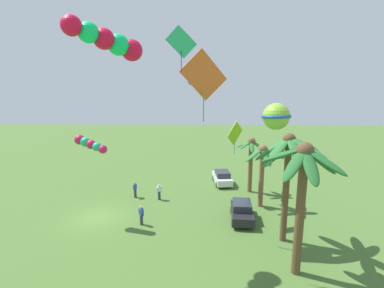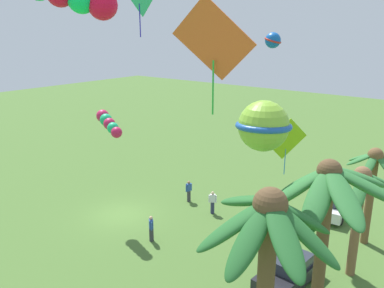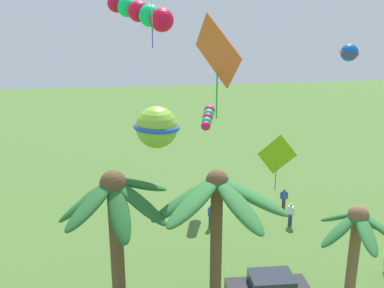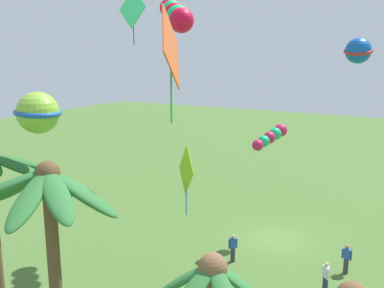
# 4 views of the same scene
# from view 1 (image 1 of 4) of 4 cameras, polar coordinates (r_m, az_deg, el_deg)

# --- Properties ---
(ground_plane) EXTENTS (120.00, 120.00, 0.00)m
(ground_plane) POSITION_cam_1_polar(r_m,az_deg,el_deg) (26.34, -18.23, -13.64)
(ground_plane) COLOR #476B2D
(palm_tree_0) EXTENTS (2.93, 2.96, 5.80)m
(palm_tree_0) POSITION_cam_1_polar(r_m,az_deg,el_deg) (30.07, 11.59, -1.67)
(palm_tree_0) COLOR brown
(palm_tree_0) RESTS_ON ground
(palm_tree_1) EXTENTS (3.47, 3.78, 5.82)m
(palm_tree_1) POSITION_cam_1_polar(r_m,az_deg,el_deg) (26.60, 13.87, -3.34)
(palm_tree_1) COLOR brown
(palm_tree_1) RESTS_ON ground
(palm_tree_2) EXTENTS (5.09, 4.92, 7.83)m
(palm_tree_2) POSITION_cam_1_polar(r_m,az_deg,el_deg) (20.61, 18.64, -2.24)
(palm_tree_2) COLOR brown
(palm_tree_2) RESTS_ON ground
(palm_tree_3) EXTENTS (4.31, 4.39, 7.93)m
(palm_tree_3) POSITION_cam_1_polar(r_m,az_deg,el_deg) (17.13, 21.14, -5.82)
(palm_tree_3) COLOR brown
(palm_tree_3) RESTS_ON ground
(parked_car_0) EXTENTS (4.06, 2.10, 1.51)m
(parked_car_0) POSITION_cam_1_polar(r_m,az_deg,el_deg) (32.97, 6.00, -6.60)
(parked_car_0) COLOR silver
(parked_car_0) RESTS_ON ground
(parked_car_1) EXTENTS (4.01, 1.98, 1.51)m
(parked_car_1) POSITION_cam_1_polar(r_m,az_deg,el_deg) (24.74, 9.86, -12.99)
(parked_car_1) COLOR black
(parked_car_1) RESTS_ON ground
(spectator_0) EXTENTS (0.54, 0.31, 1.59)m
(spectator_0) POSITION_cam_1_polar(r_m,az_deg,el_deg) (29.42, -11.23, -8.88)
(spectator_0) COLOR #38383D
(spectator_0) RESTS_ON ground
(spectator_1) EXTENTS (0.42, 0.44, 1.59)m
(spectator_1) POSITION_cam_1_polar(r_m,az_deg,el_deg) (23.91, -10.03, -13.72)
(spectator_1) COLOR #38383D
(spectator_1) RESTS_ON ground
(spectator_2) EXTENTS (0.40, 0.47, 1.59)m
(spectator_2) POSITION_cam_1_polar(r_m,az_deg,el_deg) (28.51, -6.54, -9.39)
(spectator_2) COLOR #2D3351
(spectator_2) RESTS_ON ground
(kite_diamond_0) EXTENTS (1.38, 1.37, 2.67)m
(kite_diamond_0) POSITION_cam_1_polar(r_m,az_deg,el_deg) (23.06, 8.53, 2.04)
(kite_diamond_0) COLOR #86C213
(kite_ball_1) EXTENTS (1.08, 1.07, 0.90)m
(kite_ball_1) POSITION_cam_1_polar(r_m,az_deg,el_deg) (27.59, 0.09, 12.49)
(kite_ball_1) COLOR #1056B3
(kite_tube_2) EXTENTS (1.42, 2.78, 1.36)m
(kite_tube_2) POSITION_cam_1_polar(r_m,az_deg,el_deg) (23.81, -19.67, 0.05)
(kite_tube_2) COLOR #C51D4B
(kite_ball_3) EXTENTS (2.31, 2.31, 1.60)m
(kite_ball_3) POSITION_cam_1_polar(r_m,az_deg,el_deg) (17.76, 16.36, 5.27)
(kite_ball_3) COLOR #87C236
(kite_diamond_4) EXTENTS (1.50, 3.34, 4.99)m
(kite_diamond_4) POSITION_cam_1_polar(r_m,az_deg,el_deg) (20.37, 2.34, 13.27)
(kite_diamond_4) COLOR orange
(kite_tube_5) EXTENTS (3.63, 3.80, 2.18)m
(kite_tube_5) POSITION_cam_1_polar(r_m,az_deg,el_deg) (18.13, -16.39, 19.12)
(kite_tube_5) COLOR red
(kite_diamond_6) EXTENTS (0.15, 1.87, 2.61)m
(kite_diamond_6) POSITION_cam_1_polar(r_m,az_deg,el_deg) (17.64, -2.18, 19.47)
(kite_diamond_6) COLOR #29B66A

